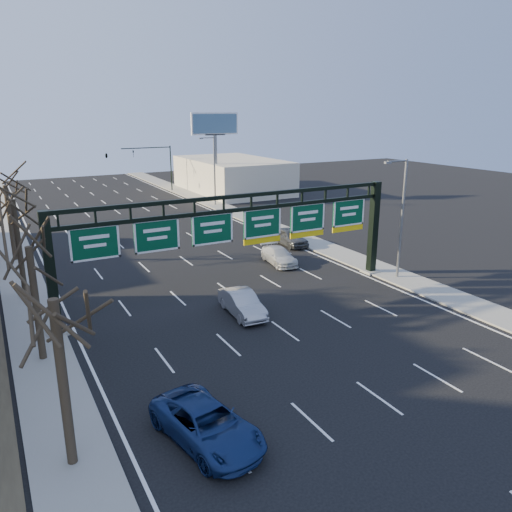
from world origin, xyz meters
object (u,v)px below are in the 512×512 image
car_blue_suv (207,424)px  car_white_wagon (279,256)px  sign_gantry (240,232)px  car_silver_sedan (242,303)px

car_blue_suv → car_white_wagon: car_blue_suv is taller
sign_gantry → car_silver_sedan: sign_gantry is taller
sign_gantry → car_silver_sedan: size_ratio=5.40×
car_blue_suv → car_silver_sedan: bearing=45.3°
car_silver_sedan → car_white_wagon: (7.65, 8.20, -0.09)m
sign_gantry → car_white_wagon: sign_gantry is taller
sign_gantry → car_white_wagon: size_ratio=5.41×
car_silver_sedan → car_blue_suv: bearing=-119.8°
sign_gantry → car_white_wagon: (6.42, 5.56, -3.97)m
car_blue_suv → car_silver_sedan: size_ratio=1.18×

